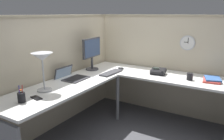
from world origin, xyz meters
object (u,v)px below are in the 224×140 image
laptop (70,77)px  book_stack (212,80)px  computer_mouse (121,68)px  desk_lamp_dome (42,60)px  cell_phone (36,98)px  pen_cup (21,97)px  coffee_mug (190,76)px  wall_clock (188,43)px  keyboard (111,73)px  office_phone (159,72)px  monitor (92,51)px

laptop → book_stack: size_ratio=1.23×
computer_mouse → desk_lamp_dome: 1.41m
desk_lamp_dome → cell_phone: (-0.21, -0.11, -0.36)m
laptop → pen_cup: 0.91m
book_stack → coffee_mug: size_ratio=3.28×
wall_clock → keyboard: bearing=126.5°
office_phone → wall_clock: 0.61m
desk_lamp_dome → coffee_mug: desk_lamp_dome is taller
computer_mouse → office_phone: office_phone is taller
pen_cup → wall_clock: 2.39m
monitor → computer_mouse: 0.53m
desk_lamp_dome → computer_mouse: bearing=-11.2°
monitor → book_stack: monitor is taller
keyboard → pen_cup: 1.42m
keyboard → coffee_mug: 1.10m
keyboard → cell_phone: bearing=175.1°
office_phone → book_stack: 0.72m
laptop → cell_phone: (-0.75, -0.19, -0.02)m
laptop → book_stack: laptop is taller
pen_cup → computer_mouse: bearing=-6.7°
laptop → pen_cup: (-0.90, -0.15, 0.03)m
coffee_mug → monitor: bearing=98.7°
cell_phone → coffee_mug: coffee_mug is taller
book_stack → coffee_mug: (-0.10, 0.27, 0.03)m
wall_clock → desk_lamp_dome: bearing=145.5°
cell_phone → wall_clock: size_ratio=0.65×
laptop → keyboard: laptop is taller
office_phone → wall_clock: size_ratio=1.01×
pen_cup → cell_phone: (0.15, -0.04, -0.05)m
pen_cup → monitor: bearing=7.0°
cell_phone → office_phone: 1.76m
book_stack → monitor: bearing=100.6°
book_stack → coffee_mug: coffee_mug is taller
monitor → book_stack: (0.32, -1.72, -0.27)m
laptop → keyboard: bearing=-34.9°
computer_mouse → wall_clock: 1.08m
book_stack → coffee_mug: 0.29m
book_stack → keyboard: bearing=105.2°
keyboard → cell_phone: 1.27m
monitor → desk_lamp_dome: 1.09m
desk_lamp_dome → office_phone: desk_lamp_dome is taller
desk_lamp_dome → coffee_mug: bearing=-45.7°
coffee_mug → wall_clock: size_ratio=0.44×
monitor → book_stack: bearing=-79.4°
laptop → cell_phone: 0.78m
laptop → wall_clock: (1.18, -1.27, 0.42)m
pen_cup → office_phone: (1.73, -0.82, -0.02)m
wall_clock → book_stack: bearing=-126.7°
laptop → desk_lamp_dome: bearing=-171.3°
pen_cup → wall_clock: bearing=-28.2°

